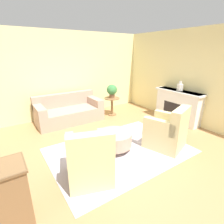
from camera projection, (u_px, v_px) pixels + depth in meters
ground_plane at (120, 150)px, 4.01m from camera, size 16.00×16.00×0.00m
wall_back at (68, 75)px, 5.93m from camera, size 9.92×0.12×2.80m
wall_right at (200, 79)px, 5.04m from camera, size 0.12×9.57×2.80m
rug at (120, 150)px, 4.01m from camera, size 3.05×2.15×0.01m
couch at (69, 112)px, 5.63m from camera, size 2.03×0.97×0.86m
armchair_left at (89, 161)px, 2.98m from camera, size 0.94×1.00×1.00m
armchair_right at (167, 132)px, 4.03m from camera, size 0.94×1.00×1.00m
ottoman_table at (115, 139)px, 3.95m from camera, size 0.78×0.78×0.42m
side_table at (112, 103)px, 6.13m from camera, size 0.53×0.53×0.63m
fireplace at (178, 105)px, 5.55m from camera, size 0.44×1.57×1.01m
vase_mantel_near at (180, 87)px, 5.34m from camera, size 0.18×0.18×0.29m
potted_plant_on_side_table at (112, 90)px, 5.98m from camera, size 0.36×0.36×0.46m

